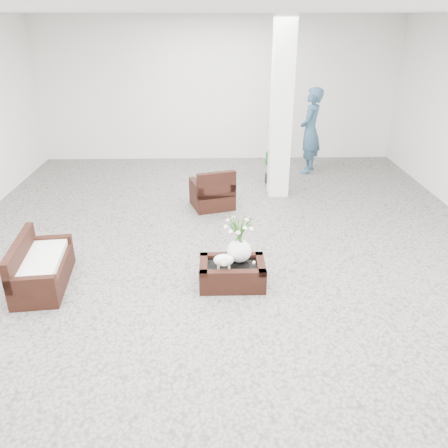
{
  "coord_description": "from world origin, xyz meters",
  "views": [
    {
      "loc": [
        -0.16,
        -6.24,
        3.41
      ],
      "look_at": [
        0.0,
        -0.1,
        0.62
      ],
      "focal_mm": 36.55,
      "sensor_mm": 36.0,
      "label": 1
    }
  ],
  "objects_px": {
    "coffee_table": "(232,274)",
    "loveseat": "(41,263)",
    "topiary": "(273,154)",
    "armchair": "(212,187)"
  },
  "relations": [
    {
      "from": "coffee_table",
      "to": "loveseat",
      "type": "distance_m",
      "value": 2.62
    },
    {
      "from": "coffee_table",
      "to": "topiary",
      "type": "height_order",
      "value": "topiary"
    },
    {
      "from": "loveseat",
      "to": "topiary",
      "type": "xyz_separation_m",
      "value": [
        3.69,
        4.22,
        0.32
      ]
    },
    {
      "from": "armchair",
      "to": "coffee_table",
      "type": "bearing_deg",
      "value": 78.55
    },
    {
      "from": "coffee_table",
      "to": "topiary",
      "type": "bearing_deg",
      "value": 75.84
    },
    {
      "from": "armchair",
      "to": "loveseat",
      "type": "height_order",
      "value": "armchair"
    },
    {
      "from": "coffee_table",
      "to": "loveseat",
      "type": "relative_size",
      "value": 0.7
    },
    {
      "from": "armchair",
      "to": "loveseat",
      "type": "xyz_separation_m",
      "value": [
        -2.34,
        -2.83,
        -0.05
      ]
    },
    {
      "from": "coffee_table",
      "to": "armchair",
      "type": "bearing_deg",
      "value": 95.42
    },
    {
      "from": "topiary",
      "to": "loveseat",
      "type": "bearing_deg",
      "value": -131.2
    }
  ]
}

